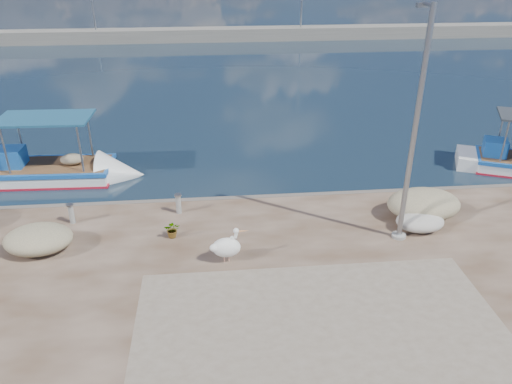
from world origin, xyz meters
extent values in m
plane|color=#162635|center=(0.00, 0.00, 0.00)|extent=(1400.00, 1400.00, 0.00)
cube|color=gray|center=(1.00, -3.00, 0.50)|extent=(9.00, 7.00, 0.01)
cube|color=gray|center=(0.00, 40.00, 0.60)|extent=(120.00, 2.20, 1.20)
cube|color=white|center=(-7.94, 8.39, 0.08)|extent=(6.56, 2.34, 1.06)
cube|color=#1851A0|center=(-7.94, 8.39, 0.56)|extent=(4.75, 2.35, 0.16)
cube|color=maroon|center=(-7.94, 8.39, 0.02)|extent=(4.75, 2.32, 0.13)
cube|color=#1851A0|center=(-9.57, 8.45, 1.01)|extent=(1.04, 1.04, 0.78)
cube|color=navy|center=(-7.94, 8.39, 2.63)|extent=(3.64, 2.14, 0.09)
cube|color=#1851A0|center=(10.73, 7.77, 0.93)|extent=(1.23, 1.23, 0.73)
cylinder|color=tan|center=(-1.20, 0.95, 0.64)|extent=(0.04, 0.04, 0.27)
cylinder|color=tan|center=(-1.06, 0.98, 0.64)|extent=(0.04, 0.04, 0.27)
ellipsoid|color=white|center=(-1.13, 0.97, 0.99)|extent=(0.90, 0.65, 0.59)
cylinder|color=white|center=(-0.88, 1.01, 1.28)|extent=(0.21, 0.14, 0.50)
sphere|color=white|center=(-0.84, 1.02, 1.50)|extent=(0.17, 0.17, 0.17)
cone|color=#D98C54|center=(-0.65, 1.05, 1.46)|extent=(0.41, 0.16, 0.12)
cylinder|color=gray|center=(4.34, 1.79, 4.00)|extent=(0.16, 0.16, 7.00)
cylinder|color=gray|center=(4.34, 1.79, 0.55)|extent=(0.44, 0.44, 0.10)
cube|color=gray|center=(4.34, 2.44, 7.35)|extent=(0.35, 0.18, 0.12)
cylinder|color=gray|center=(-2.64, 4.05, 0.84)|extent=(0.18, 0.18, 0.69)
cylinder|color=gray|center=(-2.64, 4.05, 1.19)|extent=(0.24, 0.24, 0.06)
cylinder|color=gray|center=(-6.13, 3.70, 0.84)|extent=(0.17, 0.17, 0.67)
cylinder|color=gray|center=(-6.13, 3.70, 1.17)|extent=(0.23, 0.23, 0.06)
imported|color=#33722D|center=(-2.76, 2.49, 0.78)|extent=(0.51, 0.45, 0.55)
ellipsoid|color=#C1B68F|center=(5.57, 2.98, 0.98)|extent=(2.46, 1.76, 0.97)
ellipsoid|color=#C1B68F|center=(-6.72, 2.11, 0.89)|extent=(2.02, 1.57, 0.79)
ellipsoid|color=beige|center=(5.16, 2.20, 0.79)|extent=(1.56, 1.17, 0.58)
camera|label=1|loc=(-1.45, -11.15, 8.88)|focal=35.00mm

